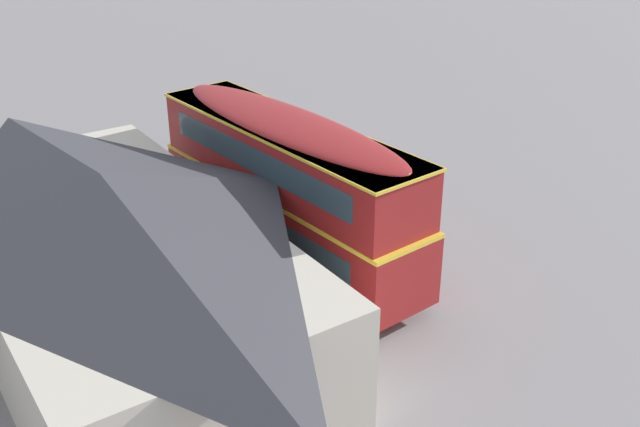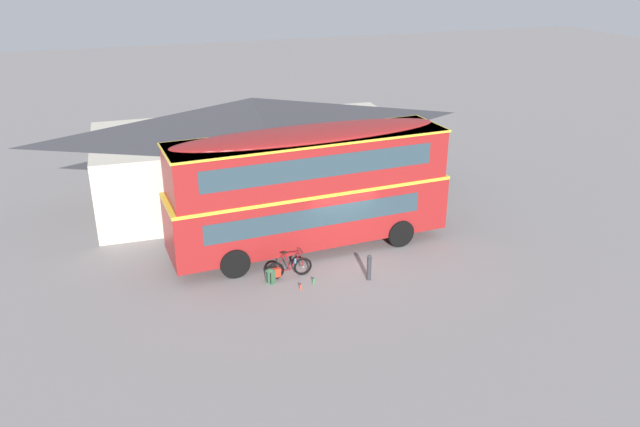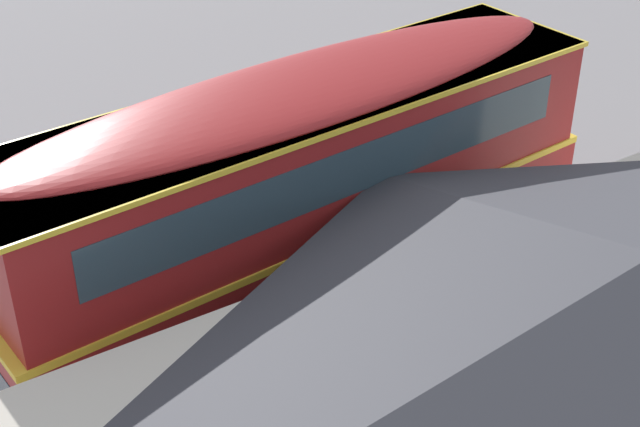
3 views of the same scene
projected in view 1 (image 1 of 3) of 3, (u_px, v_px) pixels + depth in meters
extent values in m
plane|color=gray|center=(295.00, 239.00, 25.35)|extent=(120.00, 120.00, 0.00)
cylinder|color=black|center=(204.00, 217.00, 25.61)|extent=(1.11, 0.33, 1.10)
cylinder|color=black|center=(260.00, 199.00, 26.96)|extent=(1.11, 0.33, 1.10)
cylinder|color=black|center=(326.00, 299.00, 20.96)|extent=(1.11, 0.33, 1.10)
cylinder|color=black|center=(387.00, 272.00, 22.30)|extent=(1.11, 0.33, 1.10)
cube|color=maroon|center=(289.00, 216.00, 23.53)|extent=(10.88, 3.01, 2.10)
cube|color=yellow|center=(288.00, 185.00, 23.06)|extent=(10.90, 3.03, 0.12)
cube|color=maroon|center=(287.00, 155.00, 22.63)|extent=(10.56, 2.95, 1.90)
ellipsoid|color=maroon|center=(287.00, 123.00, 22.17)|extent=(10.34, 2.89, 0.36)
cube|color=#2D424C|center=(201.00, 159.00, 27.16)|extent=(0.16, 2.05, 0.90)
cube|color=black|center=(198.00, 99.00, 26.04)|extent=(0.13, 1.38, 0.44)
cube|color=#2D424C|center=(323.00, 199.00, 23.96)|extent=(8.40, 0.44, 0.76)
cube|color=#2D424C|center=(318.00, 142.00, 23.25)|extent=(8.83, 0.46, 0.80)
cube|color=#2D424C|center=(260.00, 221.00, 22.56)|extent=(8.40, 0.44, 0.76)
cube|color=#2D424C|center=(254.00, 160.00, 21.87)|extent=(8.83, 0.46, 0.80)
cube|color=yellow|center=(287.00, 127.00, 22.23)|extent=(10.67, 3.03, 0.08)
torus|color=black|center=(356.00, 242.00, 24.43)|extent=(0.68, 0.08, 0.68)
torus|color=black|center=(377.00, 254.00, 23.69)|extent=(0.68, 0.08, 0.68)
cylinder|color=#B2B2B7|center=(356.00, 242.00, 24.43)|extent=(0.05, 0.10, 0.05)
cylinder|color=#B2B2B7|center=(377.00, 254.00, 23.69)|extent=(0.05, 0.10, 0.05)
cylinder|color=maroon|center=(362.00, 238.00, 24.11)|extent=(0.47, 0.04, 0.69)
cylinder|color=maroon|center=(364.00, 229.00, 23.91)|extent=(0.58, 0.04, 0.06)
cylinder|color=maroon|center=(368.00, 241.00, 23.90)|extent=(0.18, 0.04, 0.70)
cylinder|color=maroon|center=(371.00, 252.00, 23.89)|extent=(0.54, 0.03, 0.09)
cylinder|color=maroon|center=(373.00, 243.00, 23.69)|extent=(0.42, 0.03, 0.65)
cylinder|color=maroon|center=(357.00, 234.00, 24.28)|extent=(0.09, 0.03, 0.61)
cylinder|color=black|center=(358.00, 225.00, 24.10)|extent=(0.03, 0.46, 0.03)
ellipsoid|color=black|center=(370.00, 232.00, 23.67)|extent=(0.26, 0.10, 0.06)
cube|color=red|center=(380.00, 252.00, 23.78)|extent=(0.28, 0.14, 0.32)
cylinder|color=#338CBF|center=(362.00, 238.00, 24.11)|extent=(0.07, 0.07, 0.18)
cube|color=#386642|center=(386.00, 258.00, 23.67)|extent=(0.34, 0.35, 0.51)
ellipsoid|color=#386642|center=(386.00, 251.00, 23.56)|extent=(0.32, 0.33, 0.10)
cube|color=#27472E|center=(382.00, 259.00, 23.73)|extent=(0.16, 0.18, 0.18)
cylinder|color=black|center=(389.00, 259.00, 23.58)|extent=(0.05, 0.05, 0.41)
cylinder|color=black|center=(389.00, 257.00, 23.71)|extent=(0.05, 0.05, 0.41)
cylinder|color=#D84C33|center=(387.00, 245.00, 24.77)|extent=(0.07, 0.07, 0.21)
cylinder|color=black|center=(387.00, 242.00, 24.72)|extent=(0.04, 0.04, 0.03)
cylinder|color=green|center=(370.00, 240.00, 25.05)|extent=(0.07, 0.07, 0.20)
cylinder|color=black|center=(370.00, 237.00, 25.00)|extent=(0.04, 0.04, 0.03)
cube|color=beige|center=(115.00, 279.00, 19.78)|extent=(14.32, 7.34, 3.31)
pyramid|color=#38383D|center=(103.00, 199.00, 18.74)|extent=(14.73, 7.75, 1.42)
cube|color=#3D2319|center=(229.00, 263.00, 21.77)|extent=(1.10, 0.08, 2.10)
cube|color=#2D424C|center=(293.00, 294.00, 18.82)|extent=(1.10, 0.08, 0.90)
cube|color=#2D424C|center=(177.00, 198.00, 24.05)|extent=(1.10, 0.08, 0.90)
cylinder|color=#333338|center=(344.00, 209.00, 26.51)|extent=(0.16, 0.16, 0.85)
sphere|color=#333338|center=(344.00, 197.00, 26.30)|extent=(0.16, 0.16, 0.16)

